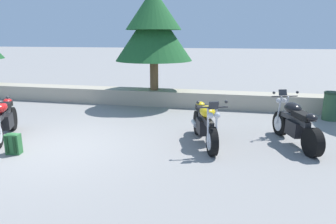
{
  "coord_description": "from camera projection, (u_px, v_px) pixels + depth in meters",
  "views": [
    {
      "loc": [
        3.88,
        -5.93,
        2.47
      ],
      "look_at": [
        2.36,
        1.2,
        0.65
      ],
      "focal_mm": 32.61,
      "sensor_mm": 36.0,
      "label": 1
    }
  ],
  "objects": [
    {
      "name": "motorcycle_yellow_centre",
      "position": [
        205.0,
        124.0,
        7.07
      ],
      "size": [
        0.92,
        2.01,
        1.18
      ],
      "color": "black",
      "rests_on": "ground"
    },
    {
      "name": "pine_tree_mid_left",
      "position": [
        154.0,
        27.0,
        10.64
      ],
      "size": [
        2.73,
        2.73,
        3.52
      ],
      "color": "brown",
      "rests_on": "stone_wall"
    },
    {
      "name": "rider_backpack",
      "position": [
        13.0,
        143.0,
        6.53
      ],
      "size": [
        0.33,
        0.29,
        0.47
      ],
      "color": "#2D6B38",
      "rests_on": "ground"
    },
    {
      "name": "stone_wall",
      "position": [
        127.0,
        96.0,
        11.5
      ],
      "size": [
        36.0,
        0.8,
        0.55
      ],
      "primitive_type": "cube",
      "color": "#A89E89",
      "rests_on": "ground"
    },
    {
      "name": "motorcycle_black_far_right",
      "position": [
        295.0,
        124.0,
        7.04
      ],
      "size": [
        0.94,
        2.01,
        1.18
      ],
      "color": "black",
      "rests_on": "ground"
    },
    {
      "name": "motorcycle_red_near_left",
      "position": [
        3.0,
        120.0,
        7.45
      ],
      "size": [
        1.13,
        1.91,
        1.18
      ],
      "color": "black",
      "rests_on": "ground"
    },
    {
      "name": "ground_plane",
      "position": [
        57.0,
        147.0,
        7.01
      ],
      "size": [
        120.0,
        120.0,
        0.0
      ],
      "primitive_type": "plane",
      "color": "gray"
    },
    {
      "name": "trash_bin",
      "position": [
        331.0,
        106.0,
        9.14
      ],
      "size": [
        0.46,
        0.46,
        0.86
      ],
      "color": "#335638",
      "rests_on": "ground"
    }
  ]
}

